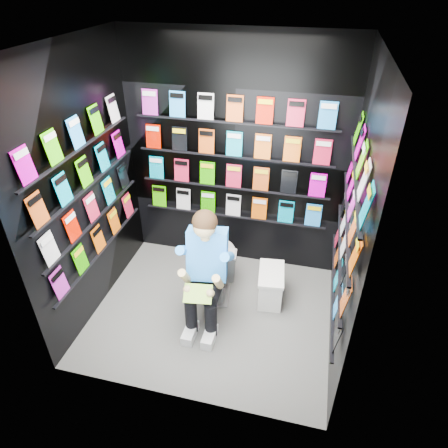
# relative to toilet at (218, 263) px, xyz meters

# --- Properties ---
(floor) EXTENTS (2.40, 2.40, 0.00)m
(floor) POSITION_rel_toilet_xyz_m (0.03, -0.38, -0.37)
(floor) COLOR slate
(floor) RESTS_ON ground
(ceiling) EXTENTS (2.40, 2.40, 0.00)m
(ceiling) POSITION_rel_toilet_xyz_m (0.03, -0.38, 2.23)
(ceiling) COLOR white
(ceiling) RESTS_ON floor
(wall_back) EXTENTS (2.40, 0.04, 2.60)m
(wall_back) POSITION_rel_toilet_xyz_m (0.03, 0.62, 0.93)
(wall_back) COLOR black
(wall_back) RESTS_ON floor
(wall_front) EXTENTS (2.40, 0.04, 2.60)m
(wall_front) POSITION_rel_toilet_xyz_m (0.03, -1.38, 0.93)
(wall_front) COLOR black
(wall_front) RESTS_ON floor
(wall_left) EXTENTS (0.04, 2.00, 2.60)m
(wall_left) POSITION_rel_toilet_xyz_m (-1.17, -0.38, 0.93)
(wall_left) COLOR black
(wall_left) RESTS_ON floor
(wall_right) EXTENTS (0.04, 2.00, 2.60)m
(wall_right) POSITION_rel_toilet_xyz_m (1.23, -0.38, 0.93)
(wall_right) COLOR black
(wall_right) RESTS_ON floor
(comics_back) EXTENTS (2.10, 0.06, 1.37)m
(comics_back) POSITION_rel_toilet_xyz_m (0.03, 0.59, 0.94)
(comics_back) COLOR #C84D15
(comics_back) RESTS_ON wall_back
(comics_left) EXTENTS (0.06, 1.70, 1.37)m
(comics_left) POSITION_rel_toilet_xyz_m (-1.14, -0.38, 0.94)
(comics_left) COLOR #C84D15
(comics_left) RESTS_ON wall_left
(comics_right) EXTENTS (0.06, 1.70, 1.37)m
(comics_right) POSITION_rel_toilet_xyz_m (1.20, -0.38, 0.94)
(comics_right) COLOR #C84D15
(comics_right) RESTS_ON wall_right
(toilet) EXTENTS (0.52, 0.80, 0.73)m
(toilet) POSITION_rel_toilet_xyz_m (0.00, 0.00, 0.00)
(toilet) COLOR white
(toilet) RESTS_ON floor
(longbox) EXTENTS (0.29, 0.46, 0.33)m
(longbox) POSITION_rel_toilet_xyz_m (0.58, -0.02, -0.20)
(longbox) COLOR white
(longbox) RESTS_ON floor
(longbox_lid) EXTENTS (0.31, 0.48, 0.03)m
(longbox_lid) POSITION_rel_toilet_xyz_m (0.58, -0.02, -0.02)
(longbox_lid) COLOR white
(longbox_lid) RESTS_ON longbox
(reader) EXTENTS (0.61, 0.81, 1.38)m
(reader) POSITION_rel_toilet_xyz_m (0.00, -0.38, 0.40)
(reader) COLOR blue
(reader) RESTS_ON toilet
(held_comic) EXTENTS (0.28, 0.19, 0.11)m
(held_comic) POSITION_rel_toilet_xyz_m (-0.00, -0.73, 0.21)
(held_comic) COLOR green
(held_comic) RESTS_ON reader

